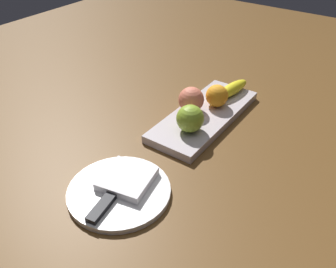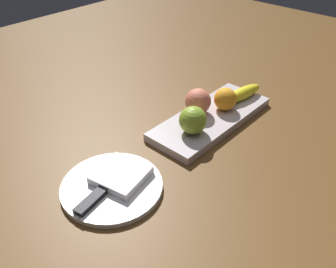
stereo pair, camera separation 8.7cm
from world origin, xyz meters
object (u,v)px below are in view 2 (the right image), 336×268
banana (243,93)px  dinner_plate (112,187)px  folded_napkin (121,175)px  peach (198,101)px  knife (97,196)px  apple (193,120)px  fruit_tray (212,118)px  orange_near_apple (225,99)px

banana → dinner_plate: bearing=7.3°
banana → dinner_plate: 0.51m
banana → dinner_plate: (-0.51, 0.01, -0.04)m
dinner_plate → folded_napkin: size_ratio=2.11×
peach → knife: peach is taller
apple → folded_napkin: apple is taller
fruit_tray → peach: size_ratio=5.35×
fruit_tray → banana: (0.13, -0.01, 0.03)m
peach → orange_near_apple: bearing=-33.7°
fruit_tray → orange_near_apple: bearing=-9.3°
banana → peach: bearing=-9.8°
fruit_tray → banana: bearing=-6.0°
orange_near_apple → dinner_plate: bearing=178.9°
apple → dinner_plate: size_ratio=0.32×
apple → banana: 0.24m
orange_near_apple → dinner_plate: 0.43m
fruit_tray → dinner_plate: size_ratio=1.72×
fruit_tray → apple: (-0.10, -0.01, 0.05)m
peach → knife: (-0.40, -0.04, -0.04)m
orange_near_apple → apple: bearing=-178.2°
orange_near_apple → folded_napkin: bearing=178.8°
knife → apple: bearing=-11.6°
banana → folded_napkin: banana is taller
orange_near_apple → folded_napkin: (-0.39, 0.01, -0.03)m
knife → banana: bearing=-11.4°
folded_napkin → fruit_tray: bearing=0.0°
banana → orange_near_apple: orange_near_apple is taller
orange_near_apple → knife: (-0.47, 0.00, -0.04)m
peach → apple: bearing=-149.4°
fruit_tray → apple: size_ratio=5.31×
apple → peach: size_ratio=1.01×
folded_napkin → apple: bearing=-3.0°
fruit_tray → folded_napkin: 0.35m
banana → folded_napkin: 0.48m
folded_napkin → banana: bearing=-1.7°
banana → apple: bearing=8.5°
apple → dinner_plate: 0.27m
peach → knife: size_ratio=0.40×
folded_napkin → peach: bearing=6.6°
folded_napkin → knife: size_ratio=0.60×
apple → knife: size_ratio=0.41×
fruit_tray → peach: bearing=117.5°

